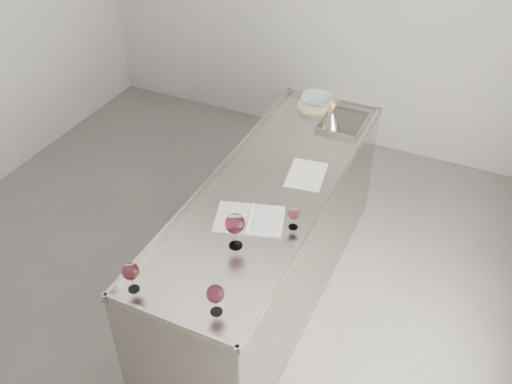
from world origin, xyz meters
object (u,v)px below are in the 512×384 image
at_px(notebook, 249,219).
at_px(ceramic_bowl, 316,100).
at_px(wine_glass_left, 131,272).
at_px(wine_glass_middle, 235,224).
at_px(wine_funnel, 331,120).
at_px(wine_glass_small, 294,214).
at_px(counter, 269,241).
at_px(wine_glass_right, 215,294).

height_order(notebook, ceramic_bowl, ceramic_bowl).
xyz_separation_m(wine_glass_left, notebook, (0.30, 0.73, -0.12)).
height_order(wine_glass_middle, wine_funnel, wine_glass_middle).
distance_m(wine_glass_small, notebook, 0.27).
distance_m(counter, wine_glass_left, 1.26).
relative_size(wine_glass_middle, ceramic_bowl, 0.92).
relative_size(wine_glass_left, wine_glass_middle, 0.79).
height_order(counter, wine_glass_right, wine_glass_right).
height_order(wine_glass_left, wine_glass_small, wine_glass_left).
bearing_deg(counter, wine_glass_left, -104.28).
bearing_deg(wine_glass_middle, counter, 94.67).
bearing_deg(wine_glass_right, wine_glass_left, -173.92).
bearing_deg(ceramic_bowl, wine_glass_small, -74.83).
distance_m(wine_glass_right, notebook, 0.71).
height_order(ceramic_bowl, wine_funnel, wine_funnel).
relative_size(notebook, wine_funnel, 2.17).
xyz_separation_m(wine_glass_middle, wine_glass_right, (0.13, -0.46, -0.03)).
height_order(counter, wine_glass_middle, wine_glass_middle).
bearing_deg(wine_glass_left, wine_glass_right, 6.08).
bearing_deg(wine_glass_left, wine_glass_small, 54.88).
height_order(wine_glass_small, wine_funnel, wine_funnel).
bearing_deg(notebook, counter, 76.16).
distance_m(counter, ceramic_bowl, 1.20).
relative_size(wine_glass_middle, wine_glass_small, 1.58).
bearing_deg(counter, wine_glass_middle, -85.33).
relative_size(wine_glass_small, notebook, 0.30).
relative_size(counter, wine_glass_right, 13.87).
distance_m(wine_glass_middle, wine_funnel, 1.39).
height_order(notebook, wine_funnel, wine_funnel).
xyz_separation_m(wine_glass_middle, wine_funnel, (0.06, 1.39, -0.09)).
bearing_deg(ceramic_bowl, wine_glass_right, -82.67).
relative_size(notebook, ceramic_bowl, 1.93).
relative_size(wine_glass_right, wine_funnel, 0.83).
xyz_separation_m(wine_glass_small, notebook, (-0.25, -0.05, -0.09)).
bearing_deg(wine_glass_left, counter, 75.72).
height_order(wine_glass_small, ceramic_bowl, wine_glass_small).
distance_m(notebook, ceramic_bowl, 1.43).
xyz_separation_m(counter, wine_glass_left, (-0.28, -1.08, 0.59)).
bearing_deg(wine_glass_middle, wine_funnel, 87.43).
distance_m(wine_glass_middle, notebook, 0.27).
bearing_deg(wine_funnel, wine_glass_middle, -92.57).
xyz_separation_m(wine_glass_right, wine_funnel, (-0.06, 1.85, -0.06)).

